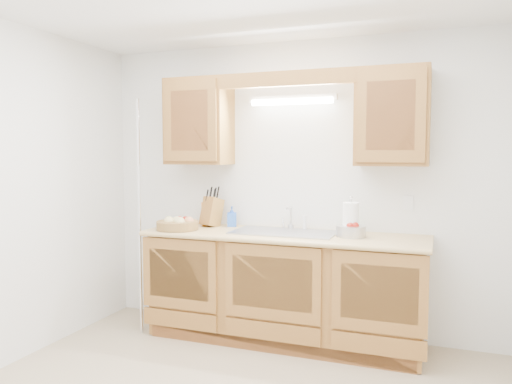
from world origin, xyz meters
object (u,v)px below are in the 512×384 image
at_px(paper_towel, 351,220).
at_px(apple_bowl, 351,230).
at_px(fruit_basket, 178,224).
at_px(knife_block, 212,211).

height_order(paper_towel, apple_bowl, paper_towel).
height_order(fruit_basket, paper_towel, paper_towel).
height_order(fruit_basket, apple_bowl, apple_bowl).
relative_size(fruit_basket, knife_block, 1.29).
relative_size(knife_block, apple_bowl, 1.26).
bearing_deg(fruit_basket, paper_towel, 6.42).
bearing_deg(apple_bowl, knife_block, 173.19).
relative_size(knife_block, paper_towel, 1.16).
xyz_separation_m(fruit_basket, paper_towel, (1.44, 0.16, 0.08)).
bearing_deg(knife_block, fruit_basket, -104.06).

